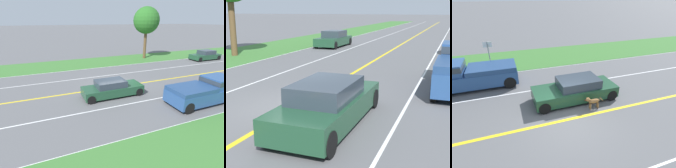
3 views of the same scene
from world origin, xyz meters
TOP-DOWN VIEW (x-y plane):
  - ground_plane at (0.00, 0.00)m, footprint 400.00×400.00m
  - centre_divider_line at (0.00, 0.00)m, footprint 0.18×160.00m
  - lane_dash_same_dir at (3.50, 0.00)m, footprint 0.10×160.00m
  - ego_car at (1.67, -1.03)m, footprint 1.80×4.76m
  - dog at (0.46, -1.52)m, footprint 0.23×1.10m
  - oncoming_car at (-5.38, 17.10)m, footprint 1.94×4.58m

SIDE VIEW (x-z plane):
  - ground_plane at x=0.00m, z-range 0.00..0.00m
  - centre_divider_line at x=0.00m, z-range 0.00..0.01m
  - lane_dash_same_dir at x=3.50m, z-range 0.00..0.01m
  - dog at x=0.46m, z-range 0.09..0.83m
  - ego_car at x=1.67m, z-range -0.04..1.27m
  - oncoming_car at x=-5.38m, z-range -0.05..1.37m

